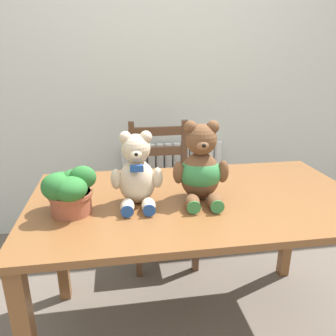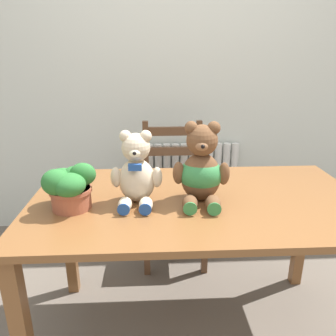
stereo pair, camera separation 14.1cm
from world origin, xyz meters
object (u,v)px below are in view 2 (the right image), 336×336
at_px(teddy_bear_right, 201,170).
at_px(potted_plant, 69,185).
at_px(wooden_chair_behind, 173,193).
at_px(teddy_bear_left, 136,173).

bearing_deg(teddy_bear_right, potted_plant, 10.67).
xyz_separation_m(wooden_chair_behind, teddy_bear_left, (-0.22, -0.79, 0.45)).
relative_size(wooden_chair_behind, teddy_bear_right, 2.68).
bearing_deg(teddy_bear_left, wooden_chair_behind, -102.35).
distance_m(teddy_bear_left, teddy_bear_right, 0.28).
bearing_deg(wooden_chair_behind, teddy_bear_right, 94.62).
height_order(teddy_bear_left, potted_plant, teddy_bear_left).
relative_size(wooden_chair_behind, potted_plant, 4.28).
distance_m(teddy_bear_right, potted_plant, 0.56).
relative_size(wooden_chair_behind, teddy_bear_left, 2.98).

